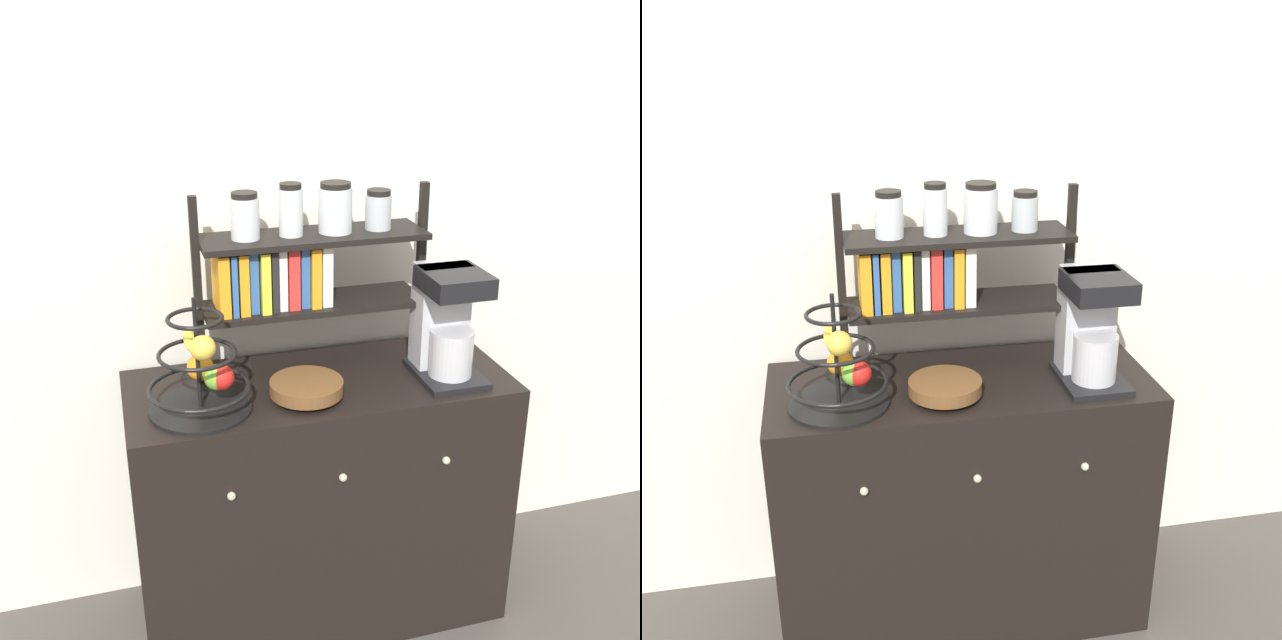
# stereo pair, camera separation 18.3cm
# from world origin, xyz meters

# --- Properties ---
(wall_back) EXTENTS (7.00, 0.05, 2.60)m
(wall_back) POSITION_xyz_m (0.00, 0.52, 1.30)
(wall_back) COLOR silver
(wall_back) RESTS_ON ground_plane
(sideboard) EXTENTS (1.16, 0.50, 0.85)m
(sideboard) POSITION_xyz_m (0.00, 0.24, 0.43)
(sideboard) COLOR black
(sideboard) RESTS_ON ground_plane
(coffee_maker) EXTENTS (0.19, 0.24, 0.34)m
(coffee_maker) POSITION_xyz_m (0.38, 0.19, 1.03)
(coffee_maker) COLOR black
(coffee_maker) RESTS_ON sideboard
(fruit_stand) EXTENTS (0.29, 0.29, 0.33)m
(fruit_stand) POSITION_xyz_m (-0.36, 0.16, 0.96)
(fruit_stand) COLOR black
(fruit_stand) RESTS_ON sideboard
(wooden_bowl) EXTENTS (0.21, 0.21, 0.05)m
(wooden_bowl) POSITION_xyz_m (-0.07, 0.14, 0.89)
(wooden_bowl) COLOR brown
(wooden_bowl) RESTS_ON sideboard
(shelf_hutch) EXTENTS (0.72, 0.20, 0.59)m
(shelf_hutch) POSITION_xyz_m (-0.05, 0.33, 1.21)
(shelf_hutch) COLOR black
(shelf_hutch) RESTS_ON sideboard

